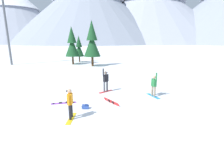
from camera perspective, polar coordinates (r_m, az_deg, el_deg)
ground_plane at (r=10.70m, az=5.10°, el=-10.15°), size 800.00×800.00×0.00m
snowboarder_foreground at (r=10.15m, az=-13.47°, el=-6.12°), size 0.51×1.59×1.78m
snowboarder_midground at (r=14.16m, az=13.48°, el=-0.36°), size 0.68×1.54×1.96m
snowboarder_background at (r=14.98m, az=-2.08°, el=1.11°), size 1.36×1.07×2.07m
loose_snowboard_far_spare at (r=13.01m, az=-15.46°, el=-5.96°), size 1.80×0.41×0.09m
loose_snowboard_near_right at (r=12.49m, az=-0.28°, el=-5.74°), size 0.98×1.61×0.26m
backpack_blue at (r=11.72m, az=-8.64°, el=-7.28°), size 0.54×0.37×0.29m
pine_tree_slender at (r=29.65m, az=-6.55°, el=13.58°), size 2.76×2.76×7.43m
pine_tree_tall at (r=35.50m, az=-10.72°, el=11.54°), size 1.89×1.89×5.14m
pine_tree_young at (r=32.48m, az=-12.91°, el=12.62°), size 2.51×2.51×6.63m
ski_lift_tower at (r=35.99m, az=-31.27°, el=16.32°), size 3.93×0.36×12.02m
peak_west_ridge at (r=224.77m, az=-29.38°, el=19.26°), size 120.51×120.51×57.79m
peak_north_spur at (r=206.91m, az=-7.52°, el=23.40°), size 169.05×169.05×71.05m
peak_east_ridge at (r=236.06m, az=11.60°, el=22.66°), size 191.45×191.45×75.28m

